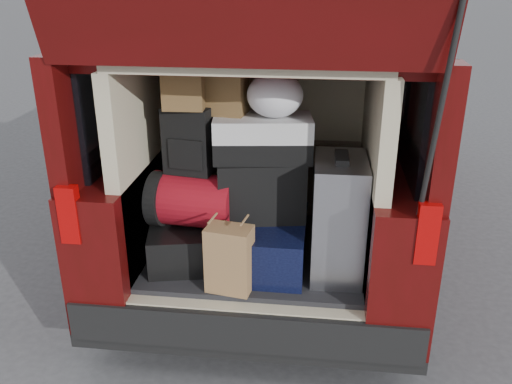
# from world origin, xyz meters

# --- Properties ---
(ground) EXTENTS (80.00, 80.00, 0.00)m
(ground) POSITION_xyz_m (0.00, 0.00, 0.00)
(ground) COLOR #38383A
(ground) RESTS_ON ground
(minivan) EXTENTS (1.90, 5.35, 2.77)m
(minivan) POSITION_xyz_m (0.00, 1.86, 0.91)
(minivan) COLOR black
(minivan) RESTS_ON ground
(load_floor) EXTENTS (1.24, 1.05, 0.55)m
(load_floor) POSITION_xyz_m (0.00, 0.28, 0.28)
(load_floor) COLOR black
(load_floor) RESTS_ON ground
(black_hardshell) EXTENTS (0.51, 0.63, 0.22)m
(black_hardshell) POSITION_xyz_m (-0.41, 0.15, 0.66)
(black_hardshell) COLOR black
(black_hardshell) RESTS_ON load_floor
(navy_hardshell) EXTENTS (0.51, 0.62, 0.27)m
(navy_hardshell) POSITION_xyz_m (0.05, 0.12, 0.68)
(navy_hardshell) COLOR black
(navy_hardshell) RESTS_ON load_floor
(silver_roller) EXTENTS (0.28, 0.45, 0.67)m
(silver_roller) POSITION_xyz_m (0.47, 0.08, 0.88)
(silver_roller) COLOR silver
(silver_roller) RESTS_ON load_floor
(kraft_bag) EXTENTS (0.26, 0.19, 0.36)m
(kraft_bag) POSITION_xyz_m (-0.09, -0.18, 0.73)
(kraft_bag) COLOR #956943
(kraft_bag) RESTS_ON load_floor
(red_duffel) EXTENTS (0.50, 0.35, 0.31)m
(red_duffel) POSITION_xyz_m (-0.34, 0.12, 0.93)
(red_duffel) COLOR maroon
(red_duffel) RESTS_ON black_hardshell
(black_soft_case) EXTENTS (0.53, 0.37, 0.35)m
(black_soft_case) POSITION_xyz_m (0.03, 0.19, 0.99)
(black_soft_case) COLOR black
(black_soft_case) RESTS_ON navy_hardshell
(backpack) EXTENTS (0.28, 0.20, 0.37)m
(backpack) POSITION_xyz_m (-0.36, 0.17, 1.27)
(backpack) COLOR black
(backpack) RESTS_ON red_duffel
(twotone_duffel) EXTENTS (0.56, 0.34, 0.24)m
(twotone_duffel) POSITION_xyz_m (0.04, 0.20, 1.29)
(twotone_duffel) COLOR silver
(twotone_duffel) RESTS_ON black_soft_case
(grocery_sack_lower) EXTENTS (0.22, 0.18, 0.19)m
(grocery_sack_lower) POSITION_xyz_m (-0.37, 0.14, 1.55)
(grocery_sack_lower) COLOR brown
(grocery_sack_lower) RESTS_ON backpack
(grocery_sack_upper) EXTENTS (0.24, 0.20, 0.22)m
(grocery_sack_upper) POSITION_xyz_m (-0.16, 0.24, 1.51)
(grocery_sack_upper) COLOR brown
(grocery_sack_upper) RESTS_ON twotone_duffel
(plastic_bag_center) EXTENTS (0.33, 0.31, 0.24)m
(plastic_bag_center) POSITION_xyz_m (0.11, 0.20, 1.52)
(plastic_bag_center) COLOR white
(plastic_bag_center) RESTS_ON twotone_duffel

